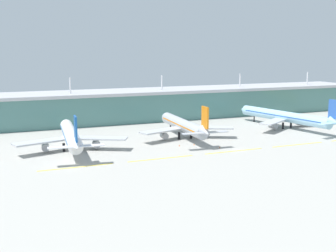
{
  "coord_description": "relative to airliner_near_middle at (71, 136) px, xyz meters",
  "views": [
    {
      "loc": [
        -99.52,
        -157.89,
        42.87
      ],
      "look_at": [
        -20.38,
        31.3,
        7.0
      ],
      "focal_mm": 46.32,
      "sensor_mm": 36.0,
      "label": 1
    }
  ],
  "objects": [
    {
      "name": "taxiway_stripe_mid_east",
      "position": [
        98.47,
        -28.93,
        -6.43
      ],
      "size": [
        28.0,
        0.7,
        0.04
      ],
      "primitive_type": "cube",
      "color": "yellow",
      "rests_on": "ground"
    },
    {
      "name": "airliner_far_middle",
      "position": [
        120.4,
        8.95,
        0.01
      ],
      "size": [
        48.09,
        71.67,
        18.9
      ],
      "color": "#9ED1EA",
      "rests_on": "ground"
    },
    {
      "name": "safety_cone_nose_front",
      "position": [
        46.78,
        -10.68,
        -6.1
      ],
      "size": [
        0.56,
        0.56,
        0.7
      ],
      "primitive_type": "cone",
      "color": "orange",
      "rests_on": "ground"
    },
    {
      "name": "safety_cone_left_wingtip",
      "position": [
        61.76,
        -21.13,
        -6.1
      ],
      "size": [
        0.56,
        0.56,
        0.7
      ],
      "primitive_type": "cone",
      "color": "orange",
      "rests_on": "ground"
    },
    {
      "name": "airliner_center",
      "position": [
        56.13,
        4.45,
        -0.0
      ],
      "size": [
        48.7,
        60.02,
        18.9
      ],
      "color": "#ADB2BC",
      "rests_on": "ground"
    },
    {
      "name": "airliner_near_middle",
      "position": [
        0.0,
        0.0,
        0.0
      ],
      "size": [
        48.55,
        62.75,
        18.9
      ],
      "color": "white",
      "rests_on": "ground"
    },
    {
      "name": "taxiway_stripe_west",
      "position": [
        -3.53,
        -28.93,
        -6.43
      ],
      "size": [
        28.0,
        0.7,
        0.04
      ],
      "primitive_type": "cube",
      "color": "yellow",
      "rests_on": "ground"
    },
    {
      "name": "safety_cone_right_wingtip",
      "position": [
        53.92,
        -11.39,
        -6.1
      ],
      "size": [
        0.56,
        0.56,
        0.7
      ],
      "primitive_type": "cone",
      "color": "orange",
      "rests_on": "ground"
    },
    {
      "name": "terminal_building",
      "position": [
        67.47,
        67.47,
        3.11
      ],
      "size": [
        288.0,
        34.0,
        27.71
      ],
      "color": "slate",
      "rests_on": "ground"
    },
    {
      "name": "ground_plane",
      "position": [
        67.47,
        -27.97,
        -6.45
      ],
      "size": [
        600.0,
        600.0,
        0.0
      ],
      "primitive_type": "plane",
      "color": "#A8A59E"
    },
    {
      "name": "taxiway_stripe_centre",
      "position": [
        64.47,
        -28.93,
        -6.43
      ],
      "size": [
        28.0,
        0.7,
        0.04
      ],
      "primitive_type": "cube",
      "color": "yellow",
      "rests_on": "ground"
    },
    {
      "name": "taxiway_stripe_mid_west",
      "position": [
        30.47,
        -28.93,
        -6.43
      ],
      "size": [
        28.0,
        0.7,
        0.04
      ],
      "primitive_type": "cube",
      "color": "yellow",
      "rests_on": "ground"
    }
  ]
}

